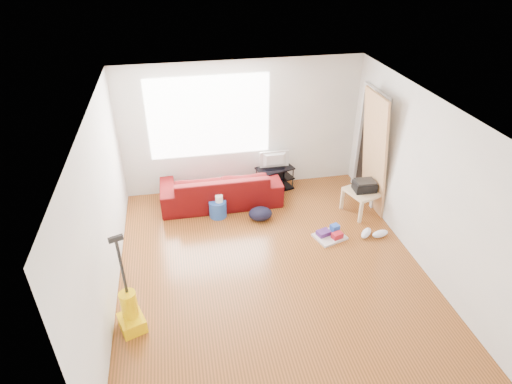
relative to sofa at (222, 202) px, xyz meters
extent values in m
cube|color=brown|center=(0.50, -1.95, 0.00)|extent=(4.50, 5.00, 0.01)
cube|color=white|center=(0.50, -1.95, 2.50)|extent=(4.50, 5.00, 0.01)
cube|color=silver|center=(0.50, 0.55, 1.25)|extent=(4.50, 0.01, 2.50)
cube|color=silver|center=(0.50, -4.45, 1.25)|extent=(4.50, 0.01, 2.50)
cube|color=silver|center=(-1.75, -1.95, 1.25)|extent=(0.01, 5.00, 2.50)
cube|color=silver|center=(2.75, -1.95, 1.25)|extent=(0.01, 5.00, 2.50)
cube|color=white|center=(-0.10, 0.53, 1.50)|extent=(2.20, 0.01, 1.50)
cube|color=silver|center=(2.71, -0.70, 1.00)|extent=(0.06, 0.08, 2.00)
cube|color=silver|center=(2.71, 0.20, 1.00)|extent=(0.06, 0.08, 2.00)
cube|color=silver|center=(2.71, -0.25, 2.04)|extent=(0.06, 0.98, 0.08)
cube|color=black|center=(2.75, -0.25, 1.00)|extent=(0.01, 0.86, 1.98)
imported|color=#4A0608|center=(0.00, 0.00, 0.00)|extent=(2.21, 0.86, 0.64)
cube|color=black|center=(1.09, 0.27, 0.03)|extent=(0.77, 0.57, 0.02)
cube|color=black|center=(1.09, 0.27, 0.25)|extent=(0.77, 0.57, 0.02)
cube|color=black|center=(1.09, 0.27, 0.46)|extent=(0.77, 0.57, 0.02)
cylinder|color=black|center=(0.83, 0.02, 0.24)|extent=(0.02, 0.02, 0.48)
cylinder|color=black|center=(0.74, 0.34, 0.24)|extent=(0.02, 0.02, 0.48)
cylinder|color=black|center=(1.44, 0.20, 0.24)|extent=(0.02, 0.02, 0.48)
cylinder|color=black|center=(1.34, 0.52, 0.24)|extent=(0.02, 0.02, 0.48)
imported|color=black|center=(1.09, 0.27, 0.64)|extent=(0.57, 0.07, 0.33)
cube|color=#D5BC83|center=(2.45, -0.81, 0.43)|extent=(0.70, 0.70, 0.05)
cube|color=#D5BC83|center=(2.29, -1.13, 0.20)|extent=(0.05, 0.05, 0.40)
cube|color=#D5BC83|center=(2.14, -0.65, 0.20)|extent=(0.05, 0.05, 0.40)
cube|color=#D5BC83|center=(2.77, -0.97, 0.20)|extent=(0.05, 0.05, 0.40)
cube|color=#D5BC83|center=(2.62, -0.49, 0.20)|extent=(0.05, 0.05, 0.40)
cube|color=black|center=(2.45, -0.81, 0.53)|extent=(0.38, 0.30, 0.16)
cube|color=black|center=(2.45, -0.81, 0.63)|extent=(0.35, 0.26, 0.04)
cylinder|color=#244FA8|center=(-0.12, -0.45, 0.00)|extent=(0.40, 0.40, 0.31)
cylinder|color=white|center=(-0.09, -0.47, 0.22)|extent=(0.13, 0.13, 0.12)
cube|color=beige|center=(1.63, -1.45, 0.02)|extent=(0.58, 0.51, 0.04)
cube|color=maroon|center=(1.73, -1.52, 0.09)|extent=(0.20, 0.16, 0.10)
cube|color=#462164|center=(1.54, -1.40, 0.08)|extent=(0.25, 0.21, 0.08)
cube|color=#254BB3|center=(1.75, -1.35, 0.11)|extent=(0.16, 0.15, 0.13)
ellipsoid|color=black|center=(0.61, -0.69, 0.00)|extent=(0.44, 0.36, 0.23)
ellipsoid|color=white|center=(2.24, -1.52, 0.06)|extent=(0.30, 0.30, 0.12)
ellipsoid|color=white|center=(2.46, -1.59, 0.06)|extent=(0.32, 0.18, 0.12)
cube|color=#F9C300|center=(-1.50, -2.78, 0.09)|extent=(0.39, 0.42, 0.19)
cylinder|color=#F9C300|center=(-1.50, -2.72, 0.37)|extent=(0.21, 0.21, 0.37)
cylinder|color=black|center=(-1.50, -2.69, 0.95)|extent=(0.04, 0.04, 0.79)
cube|color=black|center=(-1.50, -2.69, 1.38)|extent=(0.17, 0.10, 0.06)
cube|color=#AF8548|center=(2.63, -0.65, 0.00)|extent=(0.27, 0.87, 2.16)
camera|label=1|loc=(-0.68, -6.80, 4.36)|focal=30.00mm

